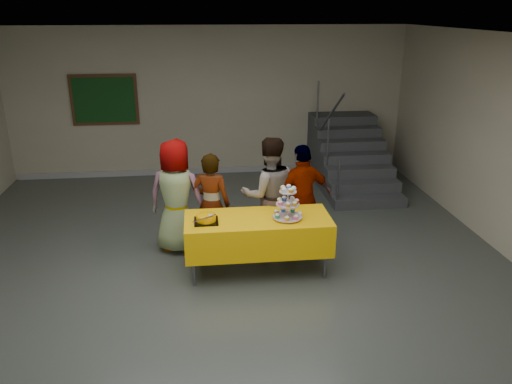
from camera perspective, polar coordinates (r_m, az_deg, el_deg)
room_shell at (r=5.32m, az=-4.05°, el=7.46°), size 10.00×10.04×3.02m
bake_table at (r=6.51m, az=0.20°, el=-4.69°), size 1.88×0.78×0.77m
cupcake_stand at (r=6.34m, az=3.64°, el=-1.53°), size 0.38×0.38×0.44m
bear_cake at (r=6.31m, az=-5.73°, el=-2.92°), size 0.32×0.36×0.12m
schoolchild_a at (r=7.09m, az=-9.09°, el=-0.51°), size 0.91×0.72×1.64m
schoolchild_b at (r=6.97m, az=-5.13°, el=-1.41°), size 0.62×0.50×1.48m
schoolchild_c at (r=7.03m, az=1.51°, el=-0.31°), size 0.85×0.69×1.67m
schoolchild_d at (r=7.11m, az=5.33°, el=-0.66°), size 0.97×0.59×1.55m
staircase at (r=10.14m, az=10.47°, el=3.83°), size 1.30×2.40×2.04m
noticeboard at (r=10.44m, az=-16.95°, el=10.03°), size 1.30×0.05×1.00m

